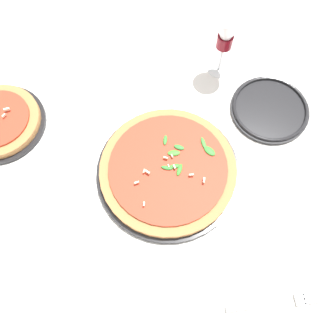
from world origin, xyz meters
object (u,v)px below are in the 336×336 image
pizza_arugula_main (168,170)px  side_plate_white (270,109)px  wine_glass (226,35)px  fork (274,303)px

pizza_arugula_main → side_plate_white: (0.31, 0.08, -0.01)m
wine_glass → side_plate_white: size_ratio=0.88×
side_plate_white → pizza_arugula_main: bearing=-164.9°
fork → wine_glass: bearing=90.3°
side_plate_white → fork: bearing=-114.2°
fork → side_plate_white: 0.47m
pizza_arugula_main → fork: (0.11, -0.35, -0.01)m
wine_glass → side_plate_white: wine_glass is taller
pizza_arugula_main → wine_glass: size_ratio=1.91×
wine_glass → pizza_arugula_main: bearing=-132.8°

